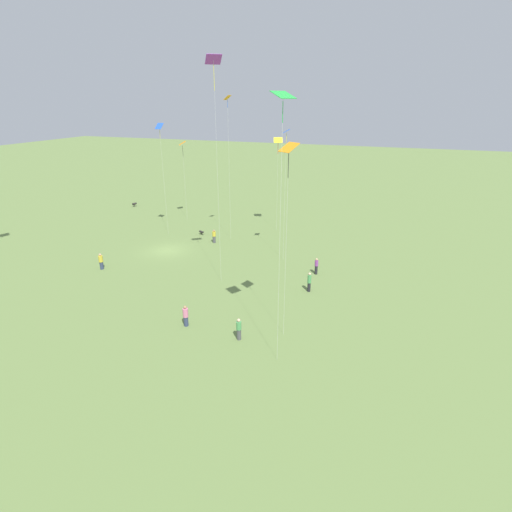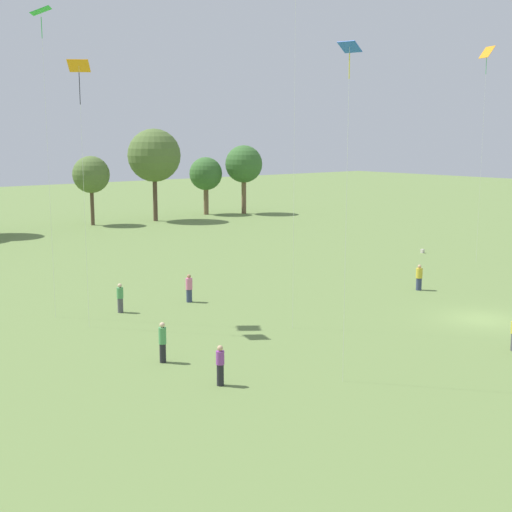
{
  "view_description": "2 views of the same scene",
  "coord_description": "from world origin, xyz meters",
  "px_view_note": "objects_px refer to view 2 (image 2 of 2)",
  "views": [
    {
      "loc": [
        -24.46,
        36.81,
        16.24
      ],
      "look_at": [
        -12.62,
        4.67,
        2.75
      ],
      "focal_mm": 28.0,
      "sensor_mm": 36.0,
      "label": 1
    },
    {
      "loc": [
        -33.87,
        -21.71,
        10.02
      ],
      "look_at": [
        -9.64,
        7.98,
        3.54
      ],
      "focal_mm": 50.0,
      "sensor_mm": 36.0,
      "label": 2
    }
  ],
  "objects_px": {
    "person_2": "(189,288)",
    "kite_2": "(487,60)",
    "kite_7": "(41,24)",
    "person_0": "(419,278)",
    "person_3": "(163,342)",
    "kite_5": "(349,69)",
    "person_5": "(220,365)",
    "kite_3": "(79,76)",
    "picnic_bag_0": "(422,251)",
    "person_4": "(120,298)"
  },
  "relations": [
    {
      "from": "person_5",
      "to": "kite_5",
      "type": "xyz_separation_m",
      "value": [
        4.23,
        -2.78,
        11.71
      ]
    },
    {
      "from": "person_4",
      "to": "kite_3",
      "type": "height_order",
      "value": "kite_3"
    },
    {
      "from": "person_2",
      "to": "kite_2",
      "type": "height_order",
      "value": "kite_2"
    },
    {
      "from": "kite_3",
      "to": "picnic_bag_0",
      "type": "distance_m",
      "value": 35.93
    },
    {
      "from": "person_4",
      "to": "kite_2",
      "type": "distance_m",
      "value": 34.16
    },
    {
      "from": "kite_7",
      "to": "kite_3",
      "type": "bearing_deg",
      "value": 87.46
    },
    {
      "from": "kite_2",
      "to": "kite_5",
      "type": "relative_size",
      "value": 1.24
    },
    {
      "from": "person_2",
      "to": "person_3",
      "type": "xyz_separation_m",
      "value": [
        -7.49,
        -9.04,
        0.09
      ]
    },
    {
      "from": "kite_3",
      "to": "kite_7",
      "type": "bearing_deg",
      "value": -2.09
    },
    {
      "from": "person_5",
      "to": "kite_7",
      "type": "distance_m",
      "value": 21.01
    },
    {
      "from": "picnic_bag_0",
      "to": "person_2",
      "type": "bearing_deg",
      "value": -174.32
    },
    {
      "from": "person_2",
      "to": "person_5",
      "type": "bearing_deg",
      "value": -79.13
    },
    {
      "from": "kite_3",
      "to": "kite_5",
      "type": "relative_size",
      "value": 1.01
    },
    {
      "from": "person_0",
      "to": "person_3",
      "type": "distance_m",
      "value": 21.22
    },
    {
      "from": "kite_5",
      "to": "kite_7",
      "type": "distance_m",
      "value": 18.48
    },
    {
      "from": "person_4",
      "to": "kite_5",
      "type": "relative_size",
      "value": 0.13
    },
    {
      "from": "person_2",
      "to": "person_3",
      "type": "distance_m",
      "value": 11.74
    },
    {
      "from": "person_2",
      "to": "person_4",
      "type": "xyz_separation_m",
      "value": [
        -4.52,
        0.32,
        -0.0
      ]
    },
    {
      "from": "person_4",
      "to": "kite_2",
      "type": "height_order",
      "value": "kite_2"
    },
    {
      "from": "person_0",
      "to": "person_5",
      "type": "relative_size",
      "value": 1.01
    },
    {
      "from": "person_0",
      "to": "kite_5",
      "type": "relative_size",
      "value": 0.13
    },
    {
      "from": "person_4",
      "to": "picnic_bag_0",
      "type": "height_order",
      "value": "person_4"
    },
    {
      "from": "kite_2",
      "to": "person_4",
      "type": "bearing_deg",
      "value": -32.66
    },
    {
      "from": "person_4",
      "to": "picnic_bag_0",
      "type": "distance_m",
      "value": 30.59
    },
    {
      "from": "person_2",
      "to": "kite_2",
      "type": "xyz_separation_m",
      "value": [
        26.06,
        -2.72,
        14.92
      ]
    },
    {
      "from": "person_5",
      "to": "picnic_bag_0",
      "type": "xyz_separation_m",
      "value": [
        33.25,
        15.65,
        -0.69
      ]
    },
    {
      "from": "kite_2",
      "to": "kite_3",
      "type": "xyz_separation_m",
      "value": [
        -33.41,
        1.26,
        -2.8
      ]
    },
    {
      "from": "person_2",
      "to": "kite_2",
      "type": "relative_size",
      "value": 0.1
    },
    {
      "from": "person_3",
      "to": "kite_7",
      "type": "height_order",
      "value": "kite_7"
    },
    {
      "from": "person_5",
      "to": "person_3",
      "type": "bearing_deg",
      "value": -153.84
    },
    {
      "from": "person_4",
      "to": "kite_7",
      "type": "bearing_deg",
      "value": -85.33
    },
    {
      "from": "kite_7",
      "to": "picnic_bag_0",
      "type": "bearing_deg",
      "value": 170.07
    },
    {
      "from": "person_2",
      "to": "person_5",
      "type": "height_order",
      "value": "person_2"
    },
    {
      "from": "kite_3",
      "to": "picnic_bag_0",
      "type": "xyz_separation_m",
      "value": [
        33.33,
        4.04,
        -12.8
      ]
    },
    {
      "from": "person_0",
      "to": "kite_2",
      "type": "distance_m",
      "value": 19.85
    },
    {
      "from": "person_3",
      "to": "person_4",
      "type": "xyz_separation_m",
      "value": [
        2.97,
        9.36,
        -0.09
      ]
    },
    {
      "from": "person_4",
      "to": "picnic_bag_0",
      "type": "xyz_separation_m",
      "value": [
        30.5,
        2.26,
        -0.68
      ]
    },
    {
      "from": "person_4",
      "to": "kite_3",
      "type": "bearing_deg",
      "value": -30.65
    },
    {
      "from": "kite_7",
      "to": "person_0",
      "type": "bearing_deg",
      "value": 147.16
    },
    {
      "from": "person_2",
      "to": "picnic_bag_0",
      "type": "relative_size",
      "value": 5.18
    },
    {
      "from": "person_5",
      "to": "kite_3",
      "type": "distance_m",
      "value": 16.78
    },
    {
      "from": "person_0",
      "to": "person_2",
      "type": "bearing_deg",
      "value": -10.63
    },
    {
      "from": "kite_5",
      "to": "person_0",
      "type": "bearing_deg",
      "value": -31.82
    },
    {
      "from": "person_5",
      "to": "picnic_bag_0",
      "type": "height_order",
      "value": "person_5"
    },
    {
      "from": "kite_2",
      "to": "kite_3",
      "type": "relative_size",
      "value": 1.23
    },
    {
      "from": "kite_3",
      "to": "picnic_bag_0",
      "type": "height_order",
      "value": "kite_3"
    },
    {
      "from": "person_2",
      "to": "kite_3",
      "type": "xyz_separation_m",
      "value": [
        -7.36,
        -1.46,
        12.11
      ]
    },
    {
      "from": "person_3",
      "to": "picnic_bag_0",
      "type": "xyz_separation_m",
      "value": [
        33.47,
        11.62,
        -0.77
      ]
    },
    {
      "from": "person_0",
      "to": "person_3",
      "type": "bearing_deg",
      "value": 21.92
    },
    {
      "from": "person_2",
      "to": "person_4",
      "type": "height_order",
      "value": "person_2"
    }
  ]
}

